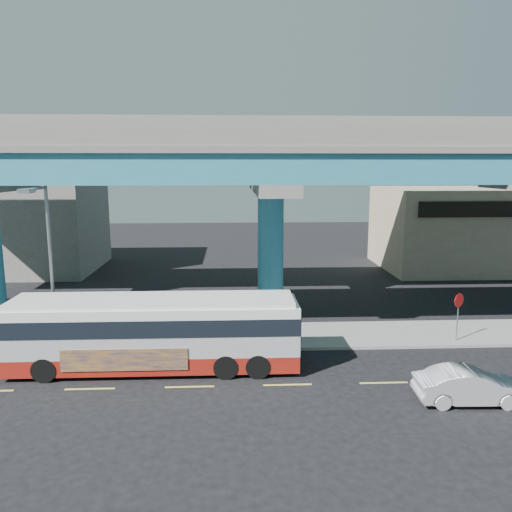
{
  "coord_description": "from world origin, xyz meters",
  "views": [
    {
      "loc": [
        -2.22,
        -19.4,
        8.82
      ],
      "look_at": [
        -1.09,
        4.0,
        4.61
      ],
      "focal_mm": 35.0,
      "sensor_mm": 36.0,
      "label": 1
    }
  ],
  "objects_px": {
    "transit_bus": "(155,330)",
    "street_lamp": "(45,245)",
    "sedan": "(470,386)",
    "parked_car": "(107,325)",
    "stop_sign": "(459,307)"
  },
  "relations": [
    {
      "from": "transit_bus",
      "to": "street_lamp",
      "type": "distance_m",
      "value": 6.44
    },
    {
      "from": "parked_car",
      "to": "sedan",
      "type": "bearing_deg",
      "value": -105.85
    },
    {
      "from": "transit_bus",
      "to": "street_lamp",
      "type": "height_order",
      "value": "street_lamp"
    },
    {
      "from": "transit_bus",
      "to": "stop_sign",
      "type": "height_order",
      "value": "transit_bus"
    },
    {
      "from": "stop_sign",
      "to": "transit_bus",
      "type": "bearing_deg",
      "value": -178.45
    },
    {
      "from": "transit_bus",
      "to": "stop_sign",
      "type": "relative_size",
      "value": 5.12
    },
    {
      "from": "sedan",
      "to": "street_lamp",
      "type": "relative_size",
      "value": 0.52
    },
    {
      "from": "transit_bus",
      "to": "sedan",
      "type": "height_order",
      "value": "transit_bus"
    },
    {
      "from": "parked_car",
      "to": "stop_sign",
      "type": "relative_size",
      "value": 1.54
    },
    {
      "from": "parked_car",
      "to": "transit_bus",
      "type": "bearing_deg",
      "value": -131.11
    },
    {
      "from": "parked_car",
      "to": "street_lamp",
      "type": "bearing_deg",
      "value": 148.05
    },
    {
      "from": "transit_bus",
      "to": "stop_sign",
      "type": "xyz_separation_m",
      "value": [
        14.72,
        2.52,
        0.15
      ]
    },
    {
      "from": "street_lamp",
      "to": "transit_bus",
      "type": "bearing_deg",
      "value": -19.27
    },
    {
      "from": "street_lamp",
      "to": "stop_sign",
      "type": "distance_m",
      "value": 20.11
    },
    {
      "from": "sedan",
      "to": "stop_sign",
      "type": "height_order",
      "value": "stop_sign"
    }
  ]
}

